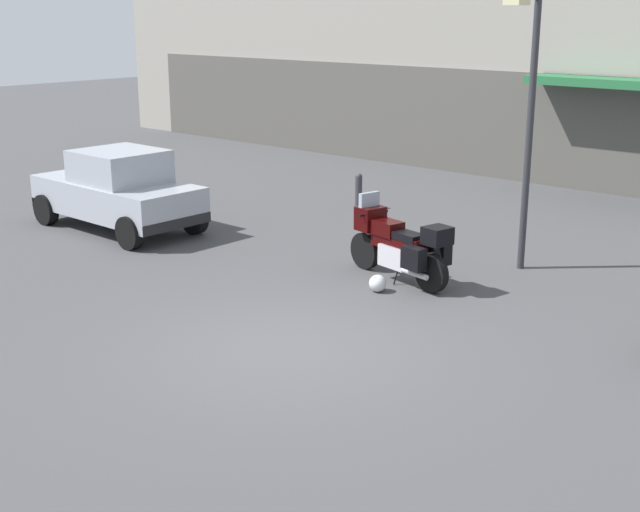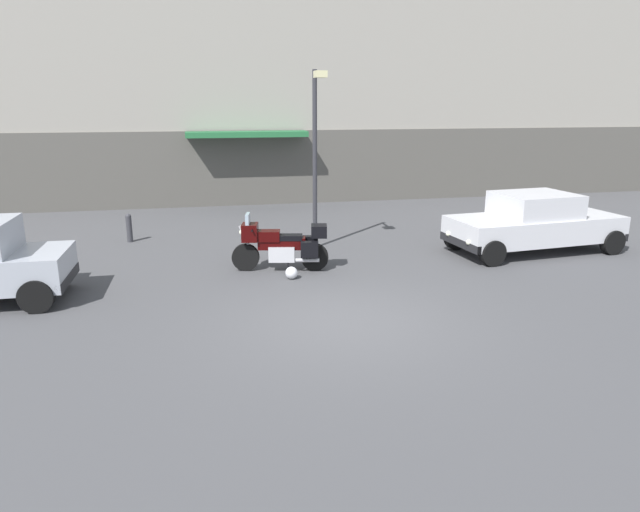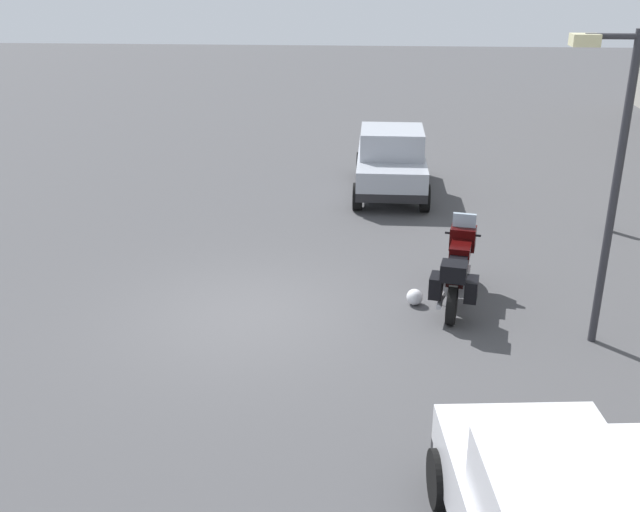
{
  "view_description": "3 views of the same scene",
  "coord_description": "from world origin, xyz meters",
  "px_view_note": "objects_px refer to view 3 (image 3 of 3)",
  "views": [
    {
      "loc": [
        7.27,
        -7.59,
        4.34
      ],
      "look_at": [
        -0.55,
        1.31,
        0.91
      ],
      "focal_mm": 47.97,
      "sensor_mm": 36.0,
      "label": 1
    },
    {
      "loc": [
        -2.45,
        -9.23,
        3.83
      ],
      "look_at": [
        -0.3,
        0.95,
        0.99
      ],
      "focal_mm": 31.74,
      "sensor_mm": 36.0,
      "label": 2
    },
    {
      "loc": [
        10.73,
        1.9,
        5.49
      ],
      "look_at": [
        -0.07,
        1.15,
        1.06
      ],
      "focal_mm": 41.05,
      "sensor_mm": 36.0,
      "label": 3
    }
  ],
  "objects_px": {
    "helmet": "(415,297)",
    "motorcycle": "(458,270)",
    "car_hatchback_near": "(391,161)",
    "bollard_curbside": "(612,212)",
    "streetlamp_curbside": "(609,162)"
  },
  "relations": [
    {
      "from": "motorcycle",
      "to": "bollard_curbside",
      "type": "distance_m",
      "value": 5.31
    },
    {
      "from": "helmet",
      "to": "motorcycle",
      "type": "bearing_deg",
      "value": 98.64
    },
    {
      "from": "streetlamp_curbside",
      "to": "car_hatchback_near",
      "type": "bearing_deg",
      "value": -159.44
    },
    {
      "from": "motorcycle",
      "to": "streetlamp_curbside",
      "type": "xyz_separation_m",
      "value": [
        1.18,
        1.82,
        2.21
      ]
    },
    {
      "from": "motorcycle",
      "to": "bollard_curbside",
      "type": "bearing_deg",
      "value": -32.58
    },
    {
      "from": "helmet",
      "to": "car_hatchback_near",
      "type": "bearing_deg",
      "value": -177.45
    },
    {
      "from": "helmet",
      "to": "car_hatchback_near",
      "type": "relative_size",
      "value": 0.07
    },
    {
      "from": "bollard_curbside",
      "to": "helmet",
      "type": "bearing_deg",
      "value": -48.18
    },
    {
      "from": "helmet",
      "to": "bollard_curbside",
      "type": "height_order",
      "value": "bollard_curbside"
    },
    {
      "from": "car_hatchback_near",
      "to": "streetlamp_curbside",
      "type": "height_order",
      "value": "streetlamp_curbside"
    },
    {
      "from": "motorcycle",
      "to": "bollard_curbside",
      "type": "relative_size",
      "value": 2.77
    },
    {
      "from": "streetlamp_curbside",
      "to": "motorcycle",
      "type": "bearing_deg",
      "value": -122.99
    },
    {
      "from": "streetlamp_curbside",
      "to": "bollard_curbside",
      "type": "bearing_deg",
      "value": 159.57
    },
    {
      "from": "helmet",
      "to": "car_hatchback_near",
      "type": "distance_m",
      "value": 6.46
    },
    {
      "from": "helmet",
      "to": "car_hatchback_near",
      "type": "xyz_separation_m",
      "value": [
        -6.42,
        -0.29,
        0.67
      ]
    }
  ]
}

